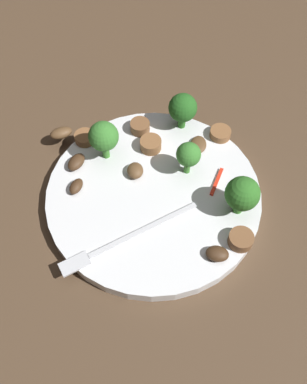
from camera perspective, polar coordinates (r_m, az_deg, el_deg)
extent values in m
plane|color=#4C3826|center=(0.55, 0.00, -0.98)|extent=(1.40, 1.40, 0.00)
cylinder|color=white|center=(0.55, 0.00, -0.50)|extent=(0.27, 0.27, 0.02)
cube|color=silver|center=(0.51, -1.28, -5.11)|extent=(0.14, 0.05, 0.00)
cube|color=silver|center=(0.50, -10.54, -9.49)|extent=(0.04, 0.03, 0.00)
cylinder|color=#296420|center=(0.60, 3.83, 9.70)|extent=(0.01, 0.01, 0.03)
sphere|color=#235B1E|center=(0.58, 3.96, 11.26)|extent=(0.04, 0.04, 0.04)
cylinder|color=#408630|center=(0.55, 4.58, 3.64)|extent=(0.01, 0.01, 0.03)
sphere|color=#387A2D|center=(0.53, 4.74, 5.06)|extent=(0.03, 0.03, 0.03)
cylinder|color=#347525|center=(0.52, 11.43, -1.67)|extent=(0.01, 0.01, 0.03)
sphere|color=#2D6B23|center=(0.50, 11.89, -0.22)|extent=(0.04, 0.04, 0.04)
cylinder|color=#408630|center=(0.56, -6.49, 5.78)|extent=(0.01, 0.01, 0.03)
sphere|color=#387A2D|center=(0.55, -6.75, 7.46)|extent=(0.04, 0.04, 0.04)
cylinder|color=brown|center=(0.60, 8.99, 7.81)|extent=(0.04, 0.04, 0.01)
cylinder|color=brown|center=(0.59, -9.24, 7.24)|extent=(0.04, 0.04, 0.01)
cylinder|color=brown|center=(0.51, 11.68, -6.27)|extent=(0.03, 0.03, 0.01)
cylinder|color=brown|center=(0.60, -2.27, 8.72)|extent=(0.03, 0.03, 0.01)
cylinder|color=brown|center=(0.58, -0.38, 6.44)|extent=(0.04, 0.04, 0.02)
ellipsoid|color=brown|center=(0.55, -2.49, 2.90)|extent=(0.02, 0.03, 0.01)
ellipsoid|color=brown|center=(0.58, 6.07, 6.37)|extent=(0.03, 0.04, 0.01)
ellipsoid|color=#422B19|center=(0.55, -10.38, 0.76)|extent=(0.03, 0.03, 0.01)
ellipsoid|color=#422B19|center=(0.57, -10.35, 4.00)|extent=(0.03, 0.03, 0.01)
ellipsoid|color=brown|center=(0.60, -12.34, 7.77)|extent=(0.03, 0.02, 0.01)
ellipsoid|color=#422B19|center=(0.50, 8.58, -8.22)|extent=(0.03, 0.03, 0.01)
cube|color=red|center=(0.55, 8.49, 1.45)|extent=(0.03, 0.04, 0.00)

